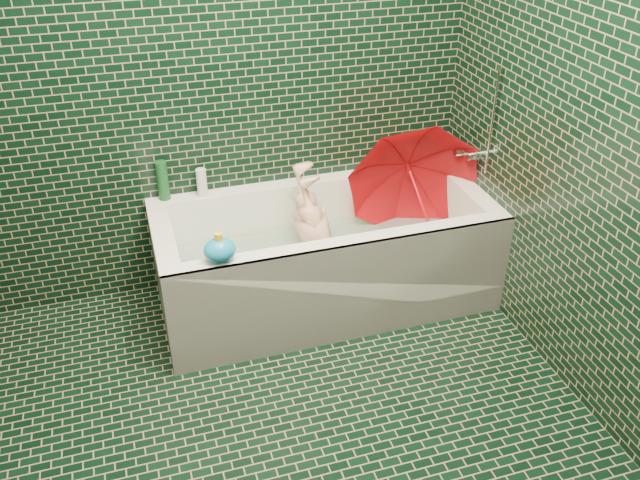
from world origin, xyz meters
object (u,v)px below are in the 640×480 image
object	(u,v)px
bathtub	(326,267)
rubber_duck	(407,159)
bath_toy	(220,250)
child	(321,248)
umbrella	(419,196)

from	to	relation	value
bathtub	rubber_duck	world-z (taller)	rubber_duck
rubber_duck	bath_toy	size ratio (longest dim) A/B	0.65
child	rubber_duck	size ratio (longest dim) A/B	8.53
rubber_duck	umbrella	bearing A→B (deg)	-89.86
bathtub	bath_toy	size ratio (longest dim) A/B	10.42
child	umbrella	distance (m)	0.57
umbrella	bath_toy	xyz separation A→B (m)	(-1.08, -0.30, 0.06)
umbrella	rubber_duck	size ratio (longest dim) A/B	6.46
bathtub	bath_toy	bearing A→B (deg)	-152.45
rubber_duck	bath_toy	world-z (taller)	bath_toy
umbrella	child	bearing A→B (deg)	-171.62
bathtub	child	bearing A→B (deg)	121.73
rubber_duck	child	bearing A→B (deg)	-137.70
umbrella	bath_toy	bearing A→B (deg)	-152.16
umbrella	rubber_duck	xyz separation A→B (m)	(0.09, 0.37, 0.04)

